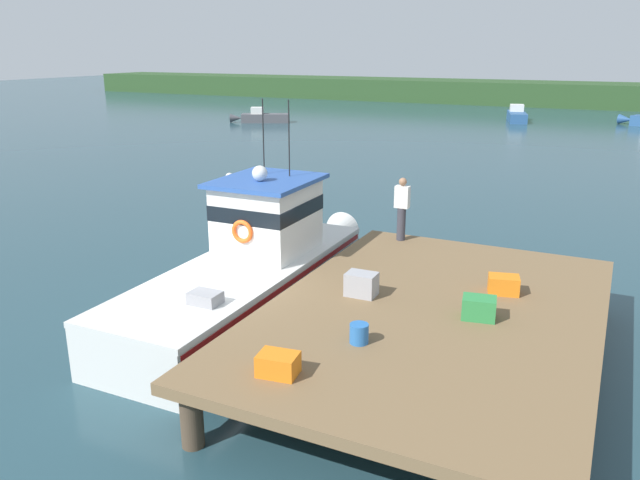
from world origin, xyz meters
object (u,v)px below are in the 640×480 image
at_px(crate_stack_near_edge, 479,308).
at_px(deckhand_by_the_boat, 402,208).
at_px(crate_single_far, 361,284).
at_px(moored_boat_mid_harbor, 517,115).
at_px(crate_stack_mid_dock, 504,285).
at_px(main_fishing_boat, 255,267).
at_px(mooring_buoy_outer, 309,221).
at_px(bait_bucket, 359,333).
at_px(moored_boat_far_right, 261,117).
at_px(crate_single_by_cleat, 278,364).
at_px(mooring_buoy_spare_mooring, 230,177).

relative_size(crate_stack_near_edge, deckhand_by_the_boat, 0.37).
relative_size(crate_single_far, moored_boat_mid_harbor, 0.11).
bearing_deg(moored_boat_mid_harbor, crate_stack_mid_dock, -81.28).
relative_size(main_fishing_boat, moored_boat_mid_harbor, 1.81).
xyz_separation_m(moored_boat_mid_harbor, mooring_buoy_outer, (-0.95, -36.93, -0.23)).
xyz_separation_m(crate_stack_mid_dock, moored_boat_mid_harbor, (-6.63, 43.18, -0.92)).
height_order(bait_bucket, moored_boat_far_right, bait_bucket).
xyz_separation_m(crate_stack_near_edge, moored_boat_mid_harbor, (-6.44, 44.64, -0.94)).
xyz_separation_m(crate_single_far, crate_single_by_cleat, (0.07, -3.49, -0.06)).
xyz_separation_m(crate_stack_mid_dock, mooring_buoy_spare_mooring, (-14.47, 11.66, -1.18)).
bearing_deg(crate_stack_mid_dock, moored_boat_far_right, 127.84).
xyz_separation_m(deckhand_by_the_boat, mooring_buoy_outer, (-4.52, 3.68, -1.82)).
bearing_deg(mooring_buoy_spare_mooring, crate_single_by_cleat, -53.99).
bearing_deg(crate_single_by_cleat, moored_boat_mid_harbor, 94.95).
bearing_deg(moored_boat_mid_harbor, moored_boat_far_right, -151.16).
bearing_deg(moored_boat_far_right, crate_stack_near_edge, -53.56).
height_order(main_fishing_boat, crate_single_by_cleat, main_fishing_boat).
xyz_separation_m(crate_single_far, moored_boat_far_right, (-22.94, 34.16, -1.01)).
height_order(moored_boat_mid_harbor, mooring_buoy_outer, moored_boat_mid_harbor).
bearing_deg(crate_single_by_cleat, crate_single_far, 91.19).
xyz_separation_m(main_fishing_boat, crate_stack_near_edge, (5.46, -1.09, 0.40)).
bearing_deg(crate_stack_mid_dock, bait_bucket, -117.96).
height_order(moored_boat_mid_harbor, mooring_buoy_spare_mooring, moored_boat_mid_harbor).
bearing_deg(bait_bucket, mooring_buoy_outer, 121.19).
height_order(main_fishing_boat, crate_single_far, main_fishing_boat).
height_order(crate_stack_mid_dock, deckhand_by_the_boat, deckhand_by_the_boat).
bearing_deg(mooring_buoy_spare_mooring, crate_stack_near_edge, -42.55).
xyz_separation_m(main_fishing_boat, mooring_buoy_outer, (-1.93, 6.62, -0.77)).
bearing_deg(crate_single_far, main_fishing_boat, 162.22).
bearing_deg(bait_bucket, crate_single_far, 111.27).
height_order(main_fishing_boat, moored_boat_mid_harbor, main_fishing_boat).
height_order(crate_stack_mid_dock, mooring_buoy_outer, crate_stack_mid_dock).
bearing_deg(mooring_buoy_outer, deckhand_by_the_boat, -39.13).
bearing_deg(moored_boat_far_right, deckhand_by_the_boat, -53.43).
bearing_deg(crate_single_by_cleat, mooring_buoy_outer, 114.70).
distance_m(crate_stack_mid_dock, moored_boat_far_right, 41.54).
relative_size(crate_single_far, mooring_buoy_outer, 1.27).
relative_size(crate_stack_mid_dock, mooring_buoy_outer, 1.27).
distance_m(main_fishing_boat, bait_bucket, 4.90).
xyz_separation_m(crate_stack_mid_dock, crate_single_by_cleat, (-2.47, -4.85, -0.01)).
bearing_deg(deckhand_by_the_boat, bait_bucket, -77.73).
relative_size(crate_stack_mid_dock, mooring_buoy_spare_mooring, 1.52).
height_order(crate_stack_mid_dock, crate_single_by_cleat, crate_stack_mid_dock).
xyz_separation_m(crate_single_far, deckhand_by_the_boat, (-0.52, 3.94, 0.62)).
height_order(crate_single_by_cleat, mooring_buoy_spare_mooring, crate_single_by_cleat).
xyz_separation_m(crate_stack_mid_dock, crate_single_far, (-2.54, -1.36, 0.05)).
xyz_separation_m(crate_single_far, bait_bucket, (0.77, -1.97, -0.06)).
relative_size(crate_single_far, crate_single_by_cleat, 1.00).
bearing_deg(crate_single_far, crate_single_by_cleat, -88.81).
xyz_separation_m(moored_boat_mid_harbor, mooring_buoy_spare_mooring, (-7.84, -31.52, -0.27)).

